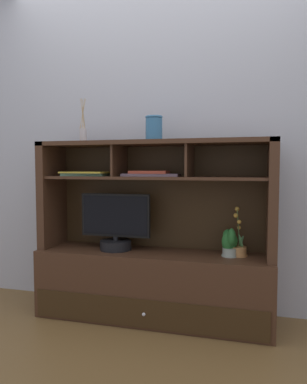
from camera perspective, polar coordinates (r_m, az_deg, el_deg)
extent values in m
cube|color=brown|center=(2.79, 0.00, -19.17)|extent=(6.00, 6.00, 0.02)
cube|color=#ABAFBB|center=(2.83, 1.40, 10.35)|extent=(6.00, 0.02, 2.80)
cube|color=#422719|center=(2.70, 0.00, -14.26)|extent=(1.66, 0.45, 0.48)
cube|color=#332210|center=(2.53, -1.47, -18.54)|extent=(1.59, 0.01, 0.19)
sphere|color=silver|center=(2.52, -1.55, -18.64)|extent=(0.02, 0.02, 0.02)
cube|color=#422719|center=(2.89, -15.50, -0.38)|extent=(0.06, 0.36, 0.78)
cube|color=#422719|center=(2.48, 18.10, -1.10)|extent=(0.06, 0.36, 0.78)
cube|color=#332210|center=(2.74, 0.95, -0.78)|extent=(1.60, 0.02, 0.75)
cube|color=#422719|center=(2.57, 0.00, 7.66)|extent=(1.66, 0.36, 0.03)
cube|color=#422719|center=(2.57, 0.00, 2.25)|extent=(1.54, 0.33, 0.02)
cube|color=#422719|center=(2.64, -5.39, 4.85)|extent=(0.02, 0.31, 0.22)
cube|color=#422719|center=(2.51, 5.68, 4.90)|extent=(0.02, 0.31, 0.22)
cylinder|color=black|center=(2.69, -5.94, -8.26)|extent=(0.23, 0.23, 0.07)
cylinder|color=black|center=(2.68, -5.95, -7.24)|extent=(0.04, 0.04, 0.03)
cube|color=black|center=(2.65, -5.98, -3.62)|extent=(0.52, 0.03, 0.31)
cube|color=black|center=(2.64, -6.10, -3.66)|extent=(0.49, 0.00, 0.28)
cylinder|color=#B37B44|center=(2.56, 13.12, -9.00)|extent=(0.11, 0.11, 0.06)
cylinder|color=#B37B44|center=(2.57, 13.11, -9.60)|extent=(0.13, 0.13, 0.01)
cylinder|color=#4C6B38|center=(2.53, 13.18, -5.50)|extent=(0.03, 0.03, 0.25)
sphere|color=gold|center=(2.55, 13.25, -5.45)|extent=(0.02, 0.02, 0.02)
sphere|color=gold|center=(2.52, 13.28, -4.58)|extent=(0.03, 0.03, 0.03)
sphere|color=gold|center=(2.52, 12.78, -3.60)|extent=(0.03, 0.03, 0.03)
sphere|color=gold|center=(2.53, 12.97, -2.61)|extent=(0.03, 0.03, 0.03)
ellipsoid|color=#549259|center=(2.54, 13.53, -7.70)|extent=(0.05, 0.07, 0.12)
ellipsoid|color=#549259|center=(2.56, 13.55, -7.62)|extent=(0.05, 0.07, 0.10)
cylinder|color=#929D91|center=(2.54, 11.85, -9.19)|extent=(0.10, 0.10, 0.06)
cylinder|color=#929D91|center=(2.54, 11.84, -9.73)|extent=(0.11, 0.11, 0.01)
ellipsoid|color=#225D27|center=(2.52, 12.17, -7.67)|extent=(0.06, 0.06, 0.10)
ellipsoid|color=#225D27|center=(2.54, 12.27, -7.49)|extent=(0.07, 0.08, 0.10)
ellipsoid|color=#225D27|center=(2.53, 11.60, -6.71)|extent=(0.07, 0.06, 0.09)
ellipsoid|color=#225D27|center=(2.51, 11.50, -7.17)|extent=(0.04, 0.06, 0.10)
ellipsoid|color=#225D27|center=(2.51, 11.53, -7.64)|extent=(0.08, 0.06, 0.13)
ellipsoid|color=#225D27|center=(2.49, 12.14, -6.96)|extent=(0.06, 0.08, 0.12)
cube|color=slate|center=(2.55, -0.40, 2.68)|extent=(0.41, 0.16, 0.02)
cube|color=#A63E2B|center=(2.55, -0.65, 3.12)|extent=(0.27, 0.16, 0.02)
cube|color=#537E66|center=(2.70, -10.59, 2.70)|extent=(0.33, 0.17, 0.02)
cube|color=gold|center=(2.69, -10.58, 3.04)|extent=(0.36, 0.22, 0.01)
cylinder|color=#B9B0B2|center=(2.77, -10.98, 8.68)|extent=(0.05, 0.05, 0.10)
cylinder|color=#B9B0B2|center=(2.77, -11.00, 9.92)|extent=(0.02, 0.02, 0.02)
cylinder|color=tan|center=(2.78, -10.95, 11.96)|extent=(0.00, 0.05, 0.21)
cylinder|color=tan|center=(2.78, -10.95, 11.95)|extent=(0.04, 0.03, 0.22)
cylinder|color=tan|center=(2.79, -11.01, 11.95)|extent=(0.05, 0.01, 0.22)
cylinder|color=tan|center=(2.79, -11.08, 11.95)|extent=(0.02, 0.04, 0.22)
cylinder|color=tan|center=(2.78, -11.11, 11.96)|extent=(0.02, 0.04, 0.22)
cylinder|color=tan|center=(2.78, -11.08, 11.97)|extent=(0.04, 0.01, 0.22)
cylinder|color=tan|center=(2.78, -11.01, 11.97)|extent=(0.02, 0.01, 0.22)
cylinder|color=#316794|center=(2.59, 0.07, 9.72)|extent=(0.12, 0.12, 0.16)
torus|color=#316794|center=(2.60, 0.07, 11.65)|extent=(0.12, 0.12, 0.02)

